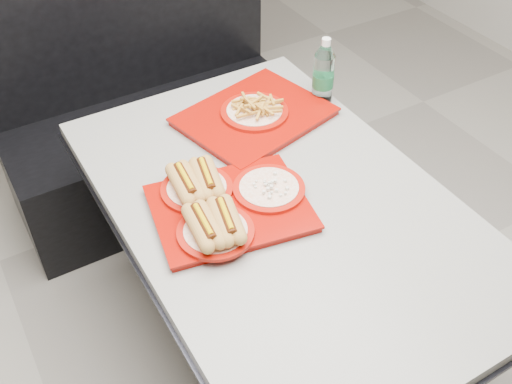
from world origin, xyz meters
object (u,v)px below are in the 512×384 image
diner_table (280,239)px  booth_bench (149,113)px  tray_far (254,113)px  water_bottle (323,74)px  tray_near (223,204)px

diner_table → booth_bench: booth_bench is taller
tray_far → water_bottle: size_ratio=2.30×
diner_table → tray_near: 0.27m
water_bottle → tray_far: bearing=177.6°
booth_bench → diner_table: bearing=-90.0°
tray_near → water_bottle: bearing=30.3°
diner_table → tray_far: size_ratio=2.61×
booth_bench → water_bottle: size_ratio=5.70×
diner_table → booth_bench: (0.00, 1.09, -0.18)m
booth_bench → tray_near: booth_bench is taller
tray_near → diner_table: bearing=-13.8°
tray_near → booth_bench: bearing=80.8°
diner_table → booth_bench: bearing=90.0°
booth_bench → water_bottle: booth_bench is taller
tray_near → tray_far: (0.30, 0.35, -0.01)m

